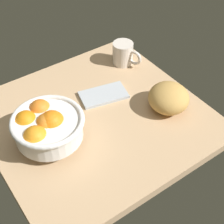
{
  "coord_description": "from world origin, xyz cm",
  "views": [
    {
      "loc": [
        39.66,
        65.35,
        75.89
      ],
      "look_at": [
        -2.33,
        5.68,
        5.0
      ],
      "focal_mm": 54.81,
      "sensor_mm": 36.0,
      "label": 1
    }
  ],
  "objects_px": {
    "mug": "(124,54)",
    "bread_loaf": "(169,98)",
    "fruit_bowl": "(46,126)",
    "napkin_folded": "(103,95)"
  },
  "relations": [
    {
      "from": "mug",
      "to": "bread_loaf",
      "type": "bearing_deg",
      "value": 84.04
    },
    {
      "from": "fruit_bowl",
      "to": "napkin_folded",
      "type": "bearing_deg",
      "value": -163.31
    },
    {
      "from": "fruit_bowl",
      "to": "mug",
      "type": "height_order",
      "value": "fruit_bowl"
    },
    {
      "from": "napkin_folded",
      "to": "mug",
      "type": "distance_m",
      "value": 0.2
    },
    {
      "from": "napkin_folded",
      "to": "bread_loaf",
      "type": "bearing_deg",
      "value": 129.81
    },
    {
      "from": "bread_loaf",
      "to": "napkin_folded",
      "type": "relative_size",
      "value": 0.87
    },
    {
      "from": "bread_loaf",
      "to": "napkin_folded",
      "type": "bearing_deg",
      "value": -50.19
    },
    {
      "from": "bread_loaf",
      "to": "fruit_bowl",
      "type": "bearing_deg",
      "value": -13.58
    },
    {
      "from": "bread_loaf",
      "to": "mug",
      "type": "xyz_separation_m",
      "value": [
        -0.03,
        -0.28,
        -0.0
      ]
    },
    {
      "from": "fruit_bowl",
      "to": "napkin_folded",
      "type": "height_order",
      "value": "fruit_bowl"
    }
  ]
}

